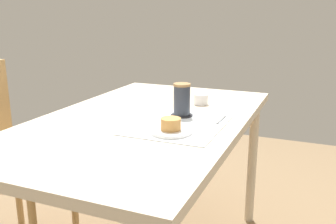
% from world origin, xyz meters
% --- Properties ---
extents(dining_table, '(1.39, 0.82, 0.75)m').
position_xyz_m(dining_table, '(0.00, 0.00, 0.68)').
color(dining_table, beige).
rests_on(dining_table, ground_plane).
extents(wooden_chair, '(0.47, 0.47, 0.95)m').
position_xyz_m(wooden_chair, '(-0.07, 0.73, 0.51)').
color(wooden_chair, tan).
rests_on(wooden_chair, ground_plane).
extents(placemat, '(0.40, 0.35, 0.00)m').
position_xyz_m(placemat, '(-0.05, -0.17, 0.76)').
color(placemat, white).
rests_on(placemat, dining_table).
extents(pastry_plate, '(0.15, 0.15, 0.01)m').
position_xyz_m(pastry_plate, '(-0.16, -0.19, 0.76)').
color(pastry_plate, white).
rests_on(pastry_plate, placemat).
extents(pastry, '(0.07, 0.07, 0.04)m').
position_xyz_m(pastry, '(-0.16, -0.19, 0.79)').
color(pastry, tan).
rests_on(pastry, pastry_plate).
extents(coffee_coaster, '(0.09, 0.09, 0.00)m').
position_xyz_m(coffee_coaster, '(0.07, -0.14, 0.76)').
color(coffee_coaster, '#232328').
rests_on(coffee_coaster, placemat).
extents(coffee_mug, '(0.10, 0.07, 0.13)m').
position_xyz_m(coffee_mug, '(0.08, -0.14, 0.83)').
color(coffee_mug, '#2D333D').
rests_on(coffee_mug, coffee_coaster).
extents(teaspoon, '(0.13, 0.01, 0.01)m').
position_xyz_m(teaspoon, '(0.07, -0.31, 0.76)').
color(teaspoon, silver).
rests_on(teaspoon, placemat).
extents(sugar_bowl, '(0.07, 0.07, 0.05)m').
position_xyz_m(sugar_bowl, '(0.31, -0.15, 0.78)').
color(sugar_bowl, white).
rests_on(sugar_bowl, dining_table).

